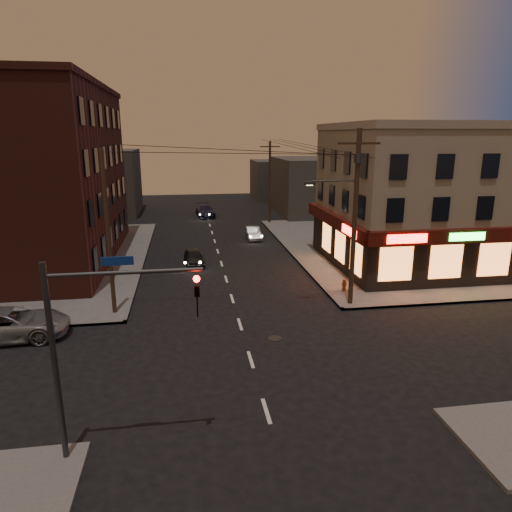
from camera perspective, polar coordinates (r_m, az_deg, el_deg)
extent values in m
plane|color=black|center=(21.05, -0.67, -12.83)|extent=(120.00, 120.00, 0.00)
cube|color=#514F4C|center=(43.85, 19.47, 1.23)|extent=(24.00, 28.00, 0.15)
cube|color=gray|center=(37.27, 21.36, 6.73)|extent=(15.00, 12.00, 10.00)
cube|color=gray|center=(36.99, 22.15, 14.79)|extent=(15.20, 12.20, 0.50)
cube|color=black|center=(32.96, 25.91, -0.58)|extent=(15.12, 0.25, 3.40)
cube|color=black|center=(34.77, 10.14, 1.46)|extent=(0.25, 12.12, 3.40)
cube|color=#3D0F09|center=(32.33, 26.57, 2.36)|extent=(15.60, 0.50, 0.90)
cube|color=#3D0F09|center=(34.30, 9.81, 4.36)|extent=(0.50, 12.60, 0.90)
cube|color=#FF140C|center=(29.36, 18.38, 2.05)|extent=(2.60, 0.06, 0.55)
cube|color=#26FF3F|center=(31.38, 24.91, 2.21)|extent=(2.40, 0.06, 0.50)
cube|color=#FF140C|center=(30.70, 11.56, 3.05)|extent=(0.06, 2.60, 0.55)
cube|color=orange|center=(32.48, 25.21, -0.52)|extent=(12.40, 0.08, 2.20)
cube|color=orange|center=(33.78, 10.46, 1.22)|extent=(0.08, 8.40, 2.20)
cube|color=#461E16|center=(39.40, -26.71, 8.76)|extent=(12.00, 20.00, 13.00)
cube|color=#3F3D3A|center=(59.18, 7.58, 8.66)|extent=(10.00, 12.00, 7.00)
cube|color=#3F3D3A|center=(61.60, -18.75, 8.72)|extent=(9.00, 10.00, 8.00)
cube|color=#3F3D3A|center=(72.27, 2.88, 9.48)|extent=(8.00, 8.00, 6.00)
cylinder|color=#382619|center=(26.43, 12.23, 4.44)|extent=(0.28, 0.28, 10.00)
cube|color=#382619|center=(26.02, 12.75, 13.57)|extent=(2.40, 0.12, 0.12)
cylinder|color=#333538|center=(26.05, 12.65, 11.82)|extent=(0.44, 0.44, 0.50)
cylinder|color=#333538|center=(25.69, 9.76, 9.23)|extent=(2.60, 0.10, 0.10)
cube|color=#333538|center=(25.29, 6.70, 9.03)|extent=(0.60, 0.25, 0.18)
cube|color=#FFD88C|center=(25.30, 6.69, 8.80)|extent=(0.35, 0.15, 0.04)
cylinder|color=#382619|center=(51.58, 1.73, 9.17)|extent=(0.26, 0.26, 9.00)
cylinder|color=#382619|center=(25.80, -17.99, 2.67)|extent=(0.24, 0.24, 9.00)
cylinder|color=#333538|center=(14.97, -23.80, -12.60)|extent=(0.18, 0.18, 6.40)
cylinder|color=#333538|center=(13.50, -16.01, -2.00)|extent=(4.40, 0.12, 0.12)
imported|color=black|center=(13.54, -7.42, -3.70)|extent=(0.16, 0.20, 1.00)
sphere|color=#FF0C05|center=(13.35, -7.44, -2.85)|extent=(0.20, 0.20, 0.20)
cube|color=navy|center=(13.44, -16.96, -0.60)|extent=(0.90, 0.05, 0.25)
imported|color=gray|center=(25.74, -28.51, -7.49)|extent=(5.78, 2.95, 1.56)
imported|color=black|center=(35.73, -7.76, -0.15)|extent=(1.71, 3.62, 1.20)
imported|color=slate|center=(44.23, -0.38, 2.90)|extent=(1.30, 3.65, 1.20)
imported|color=black|center=(57.01, -6.36, 5.65)|extent=(2.46, 5.15, 1.45)
cylinder|color=maroon|center=(29.76, 10.96, -3.69)|extent=(0.23, 0.23, 0.59)
sphere|color=maroon|center=(29.66, 10.99, -3.09)|extent=(0.24, 0.24, 0.24)
cylinder|color=maroon|center=(29.72, 10.97, -3.47)|extent=(0.32, 0.14, 0.12)
cylinder|color=maroon|center=(29.72, 10.97, -3.47)|extent=(0.14, 0.32, 0.12)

